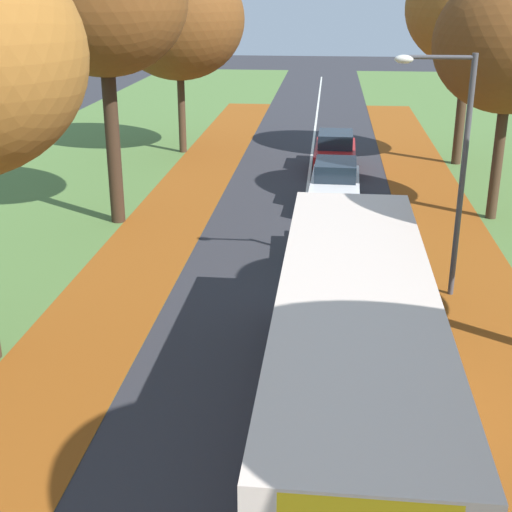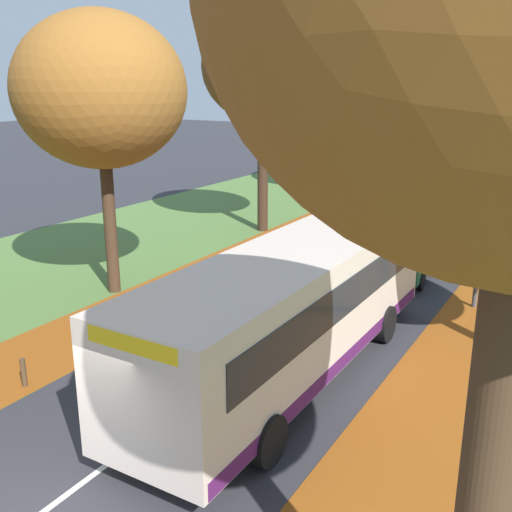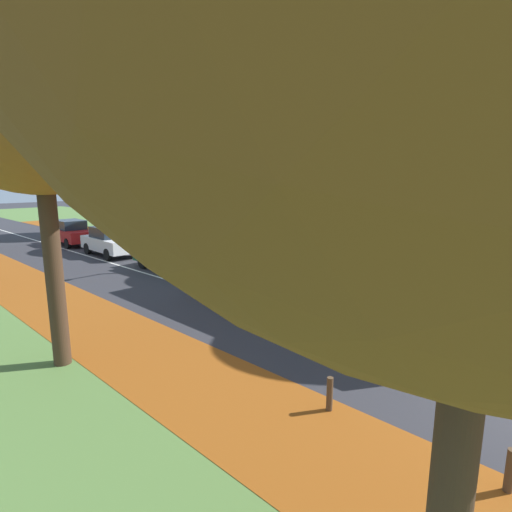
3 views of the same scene
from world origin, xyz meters
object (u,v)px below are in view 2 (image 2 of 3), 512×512
at_px(car_white_following, 440,220).
at_px(bus, 293,305).
at_px(tree_left_far, 358,89).
at_px(bollard_third, 24,373).
at_px(tree_left_near, 101,91).
at_px(car_green_lead, 407,252).
at_px(car_red_third_in_line, 468,199).
at_px(tree_left_mid, 263,67).
at_px(streetlamp_right, 475,182).

bearing_deg(car_white_following, bus, -89.04).
relative_size(tree_left_far, bollard_third, 12.99).
height_order(tree_left_near, tree_left_far, tree_left_far).
xyz_separation_m(bollard_third, car_white_following, (4.60, 17.73, 0.48)).
height_order(car_green_lead, car_red_third_in_line, same).
height_order(tree_left_mid, bus, tree_left_mid).
xyz_separation_m(tree_left_far, car_green_lead, (7.47, -13.90, -5.23)).
height_order(tree_left_far, car_red_third_in_line, tree_left_far).
bearing_deg(car_green_lead, streetlamp_right, -40.61).
xyz_separation_m(car_green_lead, car_white_following, (-0.28, 5.64, 0.00)).
relative_size(bollard_third, streetlamp_right, 0.11).
distance_m(tree_left_mid, bus, 14.83).
relative_size(bus, car_red_third_in_line, 2.46).
distance_m(tree_left_far, car_white_following, 12.13).
xyz_separation_m(tree_left_mid, car_white_following, (7.25, 2.58, -6.24)).
bearing_deg(bollard_third, streetlamp_right, 54.30).
bearing_deg(bus, tree_left_near, 163.99).
height_order(tree_left_mid, car_green_lead, tree_left_mid).
bearing_deg(bollard_third, car_red_third_in_line, 78.69).
distance_m(tree_left_near, car_green_lead, 11.29).
bearing_deg(car_white_following, car_green_lead, -87.11).
distance_m(tree_left_far, bus, 24.06).
relative_size(tree_left_mid, car_green_lead, 2.20).
bearing_deg(streetlamp_right, tree_left_near, -156.09).
bearing_deg(bus, car_red_third_in_line, 90.64).
relative_size(tree_left_near, car_white_following, 2.01).
xyz_separation_m(bus, car_white_following, (-0.24, 14.22, -0.89)).
distance_m(tree_left_mid, streetlamp_right, 11.59).
bearing_deg(tree_left_mid, car_green_lead, -22.10).
bearing_deg(bollard_third, tree_left_near, 115.35).
bearing_deg(bollard_third, tree_left_far, 95.68).
xyz_separation_m(car_green_lead, car_red_third_in_line, (-0.27, 11.00, 0.00)).
relative_size(bollard_third, car_white_following, 0.16).
relative_size(streetlamp_right, car_red_third_in_line, 1.42).
bearing_deg(bus, car_white_following, 90.96).
bearing_deg(bus, tree_left_far, 108.28).
distance_m(tree_left_far, car_red_third_in_line, 9.36).
bearing_deg(car_green_lead, car_red_third_in_line, 91.39).
height_order(tree_left_far, car_white_following, tree_left_far).
bearing_deg(tree_left_near, tree_left_mid, 89.75).
bearing_deg(tree_left_mid, car_red_third_in_line, 47.57).
height_order(tree_left_mid, car_red_third_in_line, tree_left_mid).
xyz_separation_m(tree_left_far, streetlamp_right, (9.82, -15.91, -2.30)).
bearing_deg(streetlamp_right, car_red_third_in_line, 101.37).
relative_size(tree_left_near, car_red_third_in_line, 2.01).
relative_size(streetlamp_right, car_white_following, 1.41).
distance_m(bollard_third, car_green_lead, 13.04).
xyz_separation_m(tree_left_near, tree_left_mid, (0.04, 9.47, 0.85)).
relative_size(tree_left_near, streetlamp_right, 1.42).
height_order(bollard_third, car_green_lead, car_green_lead).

